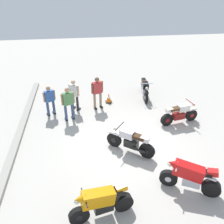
# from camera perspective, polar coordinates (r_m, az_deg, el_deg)

# --- Properties ---
(ground_plane) EXTENTS (40.00, 40.00, 0.00)m
(ground_plane) POSITION_cam_1_polar(r_m,az_deg,el_deg) (10.16, 3.40, -7.76)
(ground_plane) COLOR #B7B2A8
(curb_edge) EXTENTS (14.00, 0.30, 0.15)m
(curb_edge) POSITION_cam_1_polar(r_m,az_deg,el_deg) (10.39, -22.69, -8.96)
(curb_edge) COLOR #9C978F
(curb_edge) RESTS_ON ground
(motorcycle_cream_vintage) EXTENTS (0.72, 1.94, 1.07)m
(motorcycle_cream_vintage) POSITION_cam_1_polar(r_m,az_deg,el_deg) (11.74, 15.85, -0.45)
(motorcycle_cream_vintage) COLOR black
(motorcycle_cream_vintage) RESTS_ON ground
(motorcycle_red_sportbike) EXTENTS (1.08, 1.83, 1.14)m
(motorcycle_red_sportbike) POSITION_cam_1_polar(r_m,az_deg,el_deg) (8.32, 18.26, -14.40)
(motorcycle_red_sportbike) COLOR black
(motorcycle_red_sportbike) RESTS_ON ground
(motorcycle_silver_cruiser) EXTENTS (1.37, 1.73, 1.09)m
(motorcycle_silver_cruiser) POSITION_cam_1_polar(r_m,az_deg,el_deg) (9.49, 4.43, -6.97)
(motorcycle_silver_cruiser) COLOR black
(motorcycle_silver_cruiser) RESTS_ON ground
(motorcycle_black_cruiser) EXTENTS (2.09, 0.71, 1.09)m
(motorcycle_black_cruiser) POSITION_cam_1_polar(r_m,az_deg,el_deg) (13.90, 7.83, 5.52)
(motorcycle_black_cruiser) COLOR black
(motorcycle_black_cruiser) RESTS_ON ground
(motorcycle_orange_sportbike) EXTENTS (0.77, 1.95, 1.14)m
(motorcycle_orange_sportbike) POSITION_cam_1_polar(r_m,az_deg,el_deg) (7.26, -2.62, -20.72)
(motorcycle_orange_sportbike) COLOR black
(motorcycle_orange_sportbike) RESTS_ON ground
(person_in_red_shirt) EXTENTS (0.45, 0.66, 1.75)m
(person_in_red_shirt) POSITION_cam_1_polar(r_m,az_deg,el_deg) (12.41, -3.54, 5.13)
(person_in_red_shirt) COLOR gray
(person_in_red_shirt) RESTS_ON ground
(person_in_white_shirt) EXTENTS (0.51, 0.58, 1.68)m
(person_in_white_shirt) POSITION_cam_1_polar(r_m,az_deg,el_deg) (12.37, -9.07, 4.47)
(person_in_white_shirt) COLOR #262628
(person_in_white_shirt) RESTS_ON ground
(person_in_green_shirt) EXTENTS (0.43, 0.66, 1.73)m
(person_in_green_shirt) POSITION_cam_1_polar(r_m,az_deg,el_deg) (11.48, -10.45, 2.40)
(person_in_green_shirt) COLOR #384772
(person_in_green_shirt) RESTS_ON ground
(person_in_blue_shirt) EXTENTS (0.46, 0.60, 1.58)m
(person_in_blue_shirt) POSITION_cam_1_polar(r_m,az_deg,el_deg) (12.16, -14.72, 2.96)
(person_in_blue_shirt) COLOR #384772
(person_in_blue_shirt) RESTS_ON ground
(traffic_cone) EXTENTS (0.36, 0.36, 0.53)m
(traffic_cone) POSITION_cam_1_polar(r_m,az_deg,el_deg) (13.29, -0.79, 3.37)
(traffic_cone) COLOR black
(traffic_cone) RESTS_ON ground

